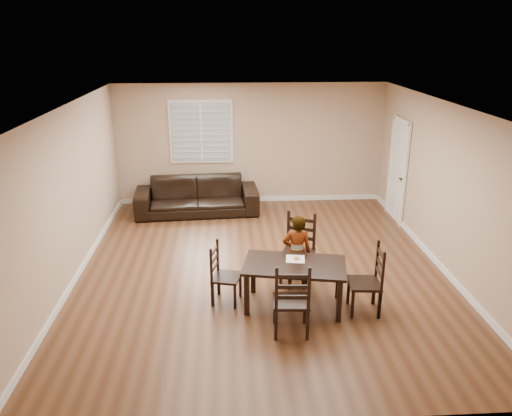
{
  "coord_description": "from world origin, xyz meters",
  "views": [
    {
      "loc": [
        -0.55,
        -7.53,
        3.78
      ],
      "look_at": [
        -0.08,
        0.21,
        1.0
      ],
      "focal_mm": 35.0,
      "sensor_mm": 36.0,
      "label": 1
    }
  ],
  "objects_px": {
    "chair_far": "(292,305)",
    "chair_left": "(219,275)",
    "dining_table": "(295,270)",
    "chair_near": "(300,249)",
    "child": "(297,253)",
    "sofa": "(197,196)",
    "donut": "(297,258)",
    "chair_right": "(373,282)"
  },
  "relations": [
    {
      "from": "chair_far",
      "to": "chair_left",
      "type": "height_order",
      "value": "chair_far"
    },
    {
      "from": "dining_table",
      "to": "chair_near",
      "type": "height_order",
      "value": "chair_near"
    },
    {
      "from": "child",
      "to": "sofa",
      "type": "xyz_separation_m",
      "value": [
        -1.69,
        3.5,
        -0.22
      ]
    },
    {
      "from": "chair_near",
      "to": "chair_left",
      "type": "bearing_deg",
      "value": -129.08
    },
    {
      "from": "chair_far",
      "to": "chair_left",
      "type": "bearing_deg",
      "value": -42.91
    },
    {
      "from": "dining_table",
      "to": "donut",
      "type": "relative_size",
      "value": 16.5
    },
    {
      "from": "dining_table",
      "to": "child",
      "type": "relative_size",
      "value": 1.29
    },
    {
      "from": "dining_table",
      "to": "donut",
      "type": "distance_m",
      "value": 0.2
    },
    {
      "from": "dining_table",
      "to": "child",
      "type": "distance_m",
      "value": 0.52
    },
    {
      "from": "chair_left",
      "to": "donut",
      "type": "distance_m",
      "value": 1.15
    },
    {
      "from": "chair_near",
      "to": "chair_right",
      "type": "distance_m",
      "value": 1.42
    },
    {
      "from": "chair_left",
      "to": "donut",
      "type": "xyz_separation_m",
      "value": [
        1.12,
        -0.06,
        0.28
      ]
    },
    {
      "from": "chair_far",
      "to": "donut",
      "type": "height_order",
      "value": "chair_far"
    },
    {
      "from": "chair_right",
      "to": "dining_table",
      "type": "bearing_deg",
      "value": -95.39
    },
    {
      "from": "dining_table",
      "to": "child",
      "type": "bearing_deg",
      "value": 90.0
    },
    {
      "from": "chair_far",
      "to": "sofa",
      "type": "bearing_deg",
      "value": -69.62
    },
    {
      "from": "sofa",
      "to": "chair_right",
      "type": "bearing_deg",
      "value": -61.25
    },
    {
      "from": "chair_right",
      "to": "child",
      "type": "xyz_separation_m",
      "value": [
        -0.98,
        0.71,
        0.15
      ]
    },
    {
      "from": "chair_near",
      "to": "donut",
      "type": "relative_size",
      "value": 11.47
    },
    {
      "from": "chair_right",
      "to": "child",
      "type": "bearing_deg",
      "value": -120.64
    },
    {
      "from": "chair_near",
      "to": "chair_far",
      "type": "distance_m",
      "value": 1.71
    },
    {
      "from": "child",
      "to": "chair_right",
      "type": "bearing_deg",
      "value": 146.45
    },
    {
      "from": "chair_far",
      "to": "dining_table",
      "type": "bearing_deg",
      "value": -96.48
    },
    {
      "from": "chair_right",
      "to": "chair_far",
      "type": "bearing_deg",
      "value": -60.07
    },
    {
      "from": "chair_near",
      "to": "sofa",
      "type": "xyz_separation_m",
      "value": [
        -1.79,
        3.1,
        -0.11
      ]
    },
    {
      "from": "chair_far",
      "to": "sofa",
      "type": "xyz_separation_m",
      "value": [
        -1.45,
        4.78,
        -0.09
      ]
    },
    {
      "from": "donut",
      "to": "child",
      "type": "bearing_deg",
      "value": 81.65
    },
    {
      "from": "chair_far",
      "to": "donut",
      "type": "xyz_separation_m",
      "value": [
        0.18,
        0.92,
        0.22
      ]
    },
    {
      "from": "chair_near",
      "to": "donut",
      "type": "distance_m",
      "value": 0.8
    },
    {
      "from": "chair_near",
      "to": "donut",
      "type": "bearing_deg",
      "value": -79.31
    },
    {
      "from": "chair_left",
      "to": "donut",
      "type": "relative_size",
      "value": 9.64
    },
    {
      "from": "dining_table",
      "to": "chair_left",
      "type": "distance_m",
      "value": 1.1
    },
    {
      "from": "child",
      "to": "donut",
      "type": "relative_size",
      "value": 12.79
    },
    {
      "from": "chair_near",
      "to": "chair_left",
      "type": "xyz_separation_m",
      "value": [
        -1.28,
        -0.69,
        -0.08
      ]
    },
    {
      "from": "chair_left",
      "to": "child",
      "type": "xyz_separation_m",
      "value": [
        1.17,
        0.29,
        0.19
      ]
    },
    {
      "from": "chair_left",
      "to": "sofa",
      "type": "relative_size",
      "value": 0.35
    },
    {
      "from": "chair_left",
      "to": "chair_right",
      "type": "xyz_separation_m",
      "value": [
        2.16,
        -0.42,
        0.04
      ]
    },
    {
      "from": "dining_table",
      "to": "sofa",
      "type": "xyz_separation_m",
      "value": [
        -1.59,
        4.01,
        -0.2
      ]
    },
    {
      "from": "chair_near",
      "to": "sofa",
      "type": "height_order",
      "value": "chair_near"
    },
    {
      "from": "dining_table",
      "to": "chair_left",
      "type": "bearing_deg",
      "value": 179.71
    },
    {
      "from": "chair_near",
      "to": "chair_right",
      "type": "height_order",
      "value": "chair_near"
    },
    {
      "from": "chair_near",
      "to": "sofa",
      "type": "relative_size",
      "value": 0.41
    }
  ]
}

